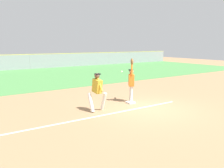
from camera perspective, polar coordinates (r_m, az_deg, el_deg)
ground_plane at (r=10.80m, az=9.31°, el=-6.16°), size 66.80×66.80×0.00m
outfield_grass at (r=22.67m, az=-15.30°, el=2.07°), size 45.80×14.20×0.01m
chalk_foul_line at (r=9.01m, az=-12.12°, el=-9.51°), size 12.00×0.31×0.01m
first_base at (r=11.70m, az=4.65°, el=-4.60°), size 0.38×0.38×0.08m
fielder at (r=11.71m, az=4.86°, el=0.81°), size 0.59×0.81×2.28m
runner at (r=10.10m, az=-3.73°, el=-1.36°), size 0.73×0.84×1.72m
baseball at (r=11.35m, az=2.48°, el=3.11°), size 0.07×0.07×0.07m
outfield_fence at (r=29.36m, az=-19.89°, el=5.30°), size 45.88×0.08×1.79m
parked_car_black at (r=31.71m, az=-20.87°, el=5.14°), size 4.43×2.17×1.25m
parked_car_tan at (r=33.56m, az=-10.79°, el=5.84°), size 4.52×2.36×1.25m
parked_car_green at (r=36.94m, az=-2.12°, el=6.37°), size 4.45×2.21×1.25m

